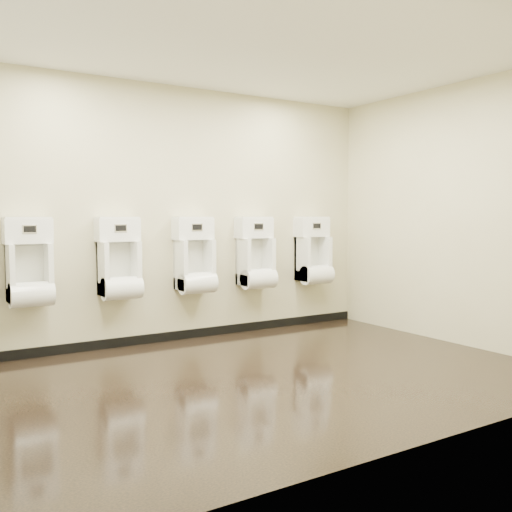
{
  "coord_description": "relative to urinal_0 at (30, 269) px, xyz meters",
  "views": [
    {
      "loc": [
        -2.59,
        -4.06,
        1.38
      ],
      "look_at": [
        0.3,
        0.55,
        1.0
      ],
      "focal_mm": 40.0,
      "sensor_mm": 36.0,
      "label": 1
    }
  ],
  "objects": [
    {
      "name": "ground",
      "position": [
        1.56,
        -1.6,
        -0.89
      ],
      "size": [
        5.0,
        3.5,
        0.0
      ],
      "primitive_type": "cube",
      "color": "black",
      "rests_on": "ground"
    },
    {
      "name": "skirting_back",
      "position": [
        1.56,
        0.13,
        -0.84
      ],
      "size": [
        5.0,
        0.02,
        0.1
      ],
      "primitive_type": "cube",
      "color": "black",
      "rests_on": "ground"
    },
    {
      "name": "right_wall",
      "position": [
        4.06,
        -1.6,
        0.51
      ],
      "size": [
        0.02,
        3.5,
        2.8
      ],
      "primitive_type": "cube",
      "color": "beige",
      "rests_on": "ground"
    },
    {
      "name": "urinal_3",
      "position": [
        2.52,
        0.0,
        0.0
      ],
      "size": [
        0.44,
        0.33,
        0.83
      ],
      "color": "white",
      "rests_on": "back_wall"
    },
    {
      "name": "urinal_0",
      "position": [
        0.0,
        0.0,
        0.0
      ],
      "size": [
        0.44,
        0.33,
        0.83
      ],
      "color": "white",
      "rests_on": "back_wall"
    },
    {
      "name": "ceiling",
      "position": [
        1.56,
        -1.6,
        1.91
      ],
      "size": [
        5.0,
        3.5,
        0.0
      ],
      "primitive_type": "cube",
      "color": "silver"
    },
    {
      "name": "urinal_1",
      "position": [
        0.87,
        0.0,
        0.0
      ],
      "size": [
        0.44,
        0.33,
        0.83
      ],
      "color": "white",
      "rests_on": "back_wall"
    },
    {
      "name": "urinal_2",
      "position": [
        1.72,
        0.0,
        0.0
      ],
      "size": [
        0.44,
        0.33,
        0.83
      ],
      "color": "white",
      "rests_on": "back_wall"
    },
    {
      "name": "front_wall",
      "position": [
        1.56,
        -3.35,
        0.51
      ],
      "size": [
        5.0,
        0.02,
        2.8
      ],
      "primitive_type": "cube",
      "color": "beige",
      "rests_on": "ground"
    },
    {
      "name": "urinal_4",
      "position": [
        3.38,
        0.0,
        0.0
      ],
      "size": [
        0.44,
        0.33,
        0.83
      ],
      "color": "white",
      "rests_on": "back_wall"
    },
    {
      "name": "back_wall",
      "position": [
        1.56,
        0.15,
        0.51
      ],
      "size": [
        5.0,
        0.02,
        2.8
      ],
      "primitive_type": "cube",
      "color": "beige",
      "rests_on": "ground"
    }
  ]
}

